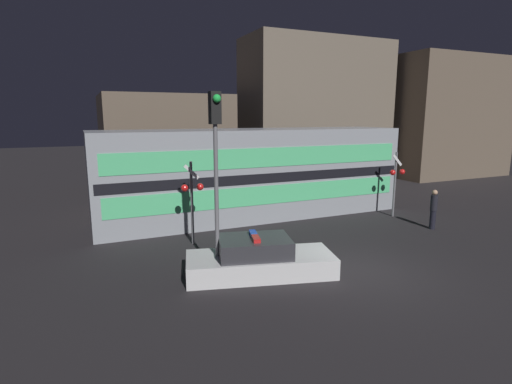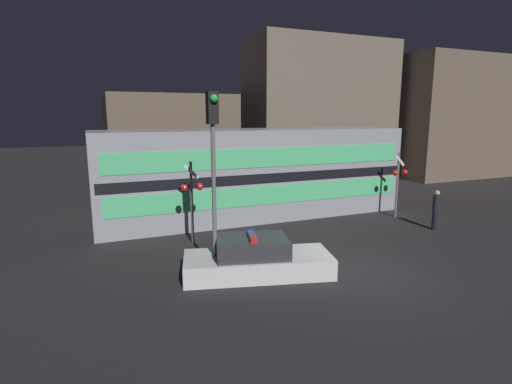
{
  "view_description": "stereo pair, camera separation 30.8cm",
  "coord_description": "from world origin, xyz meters",
  "px_view_note": "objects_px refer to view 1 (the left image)",
  "views": [
    {
      "loc": [
        -7.71,
        -9.36,
        4.75
      ],
      "look_at": [
        -1.59,
        4.42,
        1.86
      ],
      "focal_mm": 28.0,
      "sensor_mm": 36.0,
      "label": 1
    },
    {
      "loc": [
        -7.42,
        -9.48,
        4.75
      ],
      "look_at": [
        -1.59,
        4.42,
        1.86
      ],
      "focal_mm": 28.0,
      "sensor_mm": 36.0,
      "label": 2
    }
  ],
  "objects_px": {
    "police_car": "(259,260)",
    "pedestrian": "(433,209)",
    "traffic_light_corner": "(216,149)",
    "crossing_signal_near": "(396,178)",
    "train": "(253,173)"
  },
  "relations": [
    {
      "from": "pedestrian",
      "to": "traffic_light_corner",
      "type": "xyz_separation_m",
      "value": [
        -9.96,
        -1.08,
        2.95
      ]
    },
    {
      "from": "police_car",
      "to": "pedestrian",
      "type": "height_order",
      "value": "pedestrian"
    },
    {
      "from": "crossing_signal_near",
      "to": "traffic_light_corner",
      "type": "relative_size",
      "value": 0.57
    },
    {
      "from": "train",
      "to": "traffic_light_corner",
      "type": "height_order",
      "value": "traffic_light_corner"
    },
    {
      "from": "police_car",
      "to": "crossing_signal_near",
      "type": "bearing_deg",
      "value": 38.02
    },
    {
      "from": "train",
      "to": "traffic_light_corner",
      "type": "distance_m",
      "value": 7.55
    },
    {
      "from": "train",
      "to": "pedestrian",
      "type": "xyz_separation_m",
      "value": [
        6.07,
        -5.15,
        -1.2
      ]
    },
    {
      "from": "police_car",
      "to": "traffic_light_corner",
      "type": "height_order",
      "value": "traffic_light_corner"
    },
    {
      "from": "police_car",
      "to": "pedestrian",
      "type": "bearing_deg",
      "value": 24.39
    },
    {
      "from": "police_car",
      "to": "crossing_signal_near",
      "type": "xyz_separation_m",
      "value": [
        8.82,
        3.82,
        1.42
      ]
    },
    {
      "from": "traffic_light_corner",
      "to": "police_car",
      "type": "bearing_deg",
      "value": -20.92
    },
    {
      "from": "police_car",
      "to": "pedestrian",
      "type": "relative_size",
      "value": 2.78
    },
    {
      "from": "crossing_signal_near",
      "to": "traffic_light_corner",
      "type": "distance_m",
      "value": 10.71
    },
    {
      "from": "crossing_signal_near",
      "to": "train",
      "type": "bearing_deg",
      "value": 154.96
    },
    {
      "from": "traffic_light_corner",
      "to": "train",
      "type": "bearing_deg",
      "value": 58.04
    }
  ]
}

